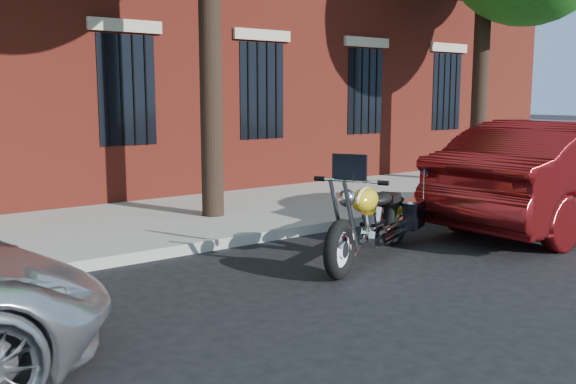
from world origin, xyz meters
TOP-DOWN VIEW (x-y plane):
  - ground at (0.00, 0.00)m, footprint 120.00×120.00m
  - curb at (0.00, 1.38)m, footprint 40.00×0.16m
  - sidewalk at (0.00, 3.26)m, footprint 40.00×3.60m
  - motorcycle at (1.05, -0.31)m, footprint 2.75×1.52m
  - car_maroon at (4.85, -0.79)m, footprint 5.26×1.90m

SIDE VIEW (x-z plane):
  - ground at x=0.00m, z-range 0.00..0.00m
  - curb at x=0.00m, z-range 0.00..0.15m
  - sidewalk at x=0.00m, z-range 0.00..0.15m
  - motorcycle at x=1.05m, z-range -0.23..1.20m
  - car_maroon at x=4.85m, z-range 0.00..1.72m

